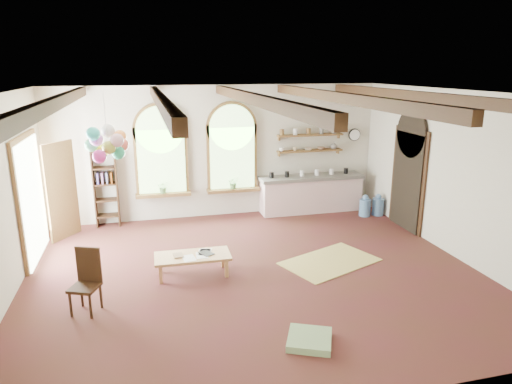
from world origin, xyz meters
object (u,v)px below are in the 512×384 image
object	(u,v)px
kitchen_counter	(311,193)
side_chair	(86,294)
balloon_cluster	(107,143)
coffee_table	(193,257)

from	to	relation	value
kitchen_counter	side_chair	distance (m)	6.41
kitchen_counter	balloon_cluster	xyz separation A→B (m)	(-4.71, -2.40, 1.86)
side_chair	coffee_table	bearing A→B (deg)	27.17
kitchen_counter	side_chair	world-z (taller)	side_chair
coffee_table	side_chair	bearing A→B (deg)	-152.83
side_chair	kitchen_counter	bearing A→B (deg)	37.37
kitchen_counter	balloon_cluster	bearing A→B (deg)	-153.02
balloon_cluster	side_chair	bearing A→B (deg)	-104.45
kitchen_counter	side_chair	xyz separation A→B (m)	(-5.09, -3.89, -0.19)
side_chair	balloon_cluster	distance (m)	2.56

